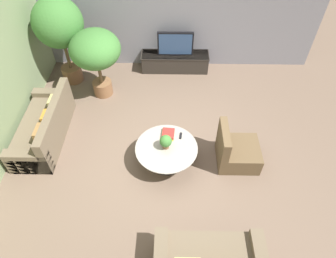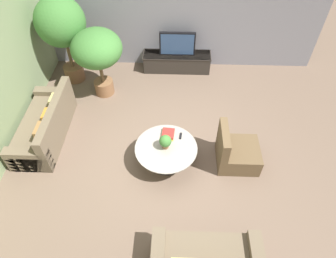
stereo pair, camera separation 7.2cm
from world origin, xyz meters
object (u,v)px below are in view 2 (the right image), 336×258
coffee_table (166,152)px  armchair_wicker (236,152)px  couch_by_wall (46,126)px  potted_palm_corner (97,51)px  potted_plant_tabletop (165,141)px  potted_palm_tall (61,25)px  media_console (177,62)px  television (177,44)px

coffee_table → armchair_wicker: (1.36, 0.07, -0.05)m
couch_by_wall → potted_palm_corner: (0.97, 1.46, 0.90)m
potted_palm_corner → potted_plant_tabletop: size_ratio=5.62×
coffee_table → potted_palm_tall: bearing=133.3°
media_console → coffee_table: bearing=-93.0°
television → potted_plant_tabletop: television is taller
television → couch_by_wall: size_ratio=0.46×
couch_by_wall → potted_plant_tabletop: 2.65m
couch_by_wall → armchair_wicker: 3.97m
television → coffee_table: (-0.16, -3.12, -0.45)m
potted_palm_tall → potted_palm_corner: 1.06m
potted_plant_tabletop → potted_palm_corner: bearing=127.3°
coffee_table → potted_palm_corner: (-1.61, 2.10, 0.86)m
couch_by_wall → media_console: bearing=132.3°
television → potted_palm_corner: 2.08m
television → potted_palm_tall: size_ratio=0.42×
potted_palm_tall → armchair_wicker: bearing=-33.7°
television → armchair_wicker: television is taller
coffee_table → armchair_wicker: 1.36m
media_console → potted_plant_tabletop: (-0.18, -3.11, 0.38)m
couch_by_wall → potted_palm_corner: 1.97m
potted_palm_corner → coffee_table: bearing=-52.6°
television → armchair_wicker: size_ratio=1.05×
potted_palm_corner → armchair_wicker: bearing=-34.4°
media_console → armchair_wicker: size_ratio=2.06×
armchair_wicker → media_console: bearing=21.3°
television → media_console: bearing=90.0°
couch_by_wall → potted_plant_tabletop: bearing=76.2°
armchair_wicker → potted_palm_tall: potted_palm_tall is taller
media_console → couch_by_wall: couch_by_wall is taller
television → potted_plant_tabletop: 3.12m
potted_palm_tall → potted_palm_corner: bearing=-31.2°
couch_by_wall → potted_palm_corner: potted_palm_corner is taller
media_console → armchair_wicker: bearing=-68.7°
coffee_table → couch_by_wall: 2.65m
media_console → armchair_wicker: 3.27m
media_console → potted_palm_tall: 2.96m
television → armchair_wicker: bearing=-68.7°
coffee_table → potted_plant_tabletop: 0.30m
coffee_table → couch_by_wall: couch_by_wall is taller
potted_palm_tall → television: bearing=10.7°
television → potted_plant_tabletop: (-0.18, -3.11, -0.15)m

